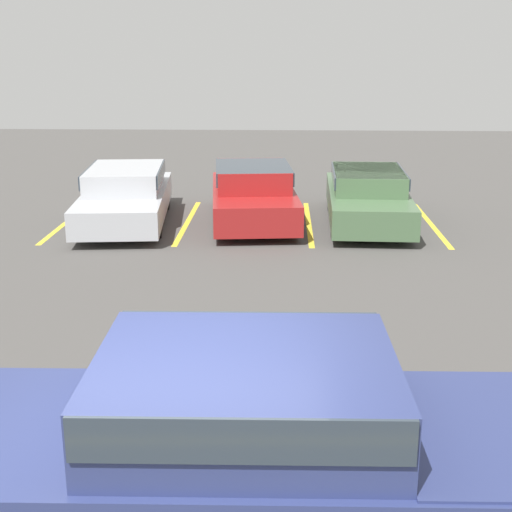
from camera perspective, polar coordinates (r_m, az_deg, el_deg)
The scene contains 8 objects.
stall_stripe_a at distance 17.08m, azimuth -14.78°, elevation 2.75°, with size 0.12×4.27×0.01m, color yellow.
stall_stripe_b at distance 16.49m, azimuth -5.49°, elevation 2.75°, with size 0.12×4.27×0.01m, color yellow.
stall_stripe_c at distance 16.35m, azimuth 4.22°, elevation 2.67°, with size 0.12×4.27×0.01m, color yellow.
stall_stripe_d at distance 16.69m, azimuth 13.81°, elevation 2.51°, with size 0.12×4.27×0.01m, color yellow.
pickup_truck at distance 5.62m, azimuth 2.65°, elevation -16.07°, with size 6.16×2.06×1.72m.
parked_sedan_a at distance 16.48m, azimuth -10.39°, elevation 4.94°, with size 2.24×4.85×1.26m.
parked_sedan_b at distance 16.31m, azimuth -0.24°, elevation 5.12°, with size 2.22×4.45×1.29m.
parked_sedan_c at distance 16.40m, azimuth 8.91°, elevation 4.84°, with size 1.88×4.57×1.21m.
Camera 1 is at (0.85, -4.75, 3.87)m, focal length 50.00 mm.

